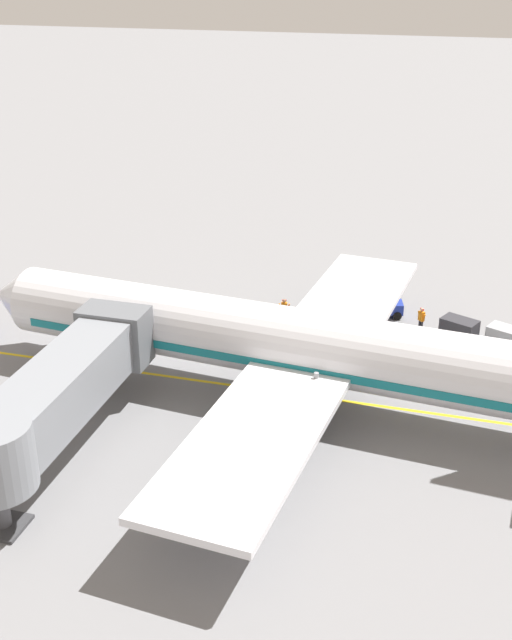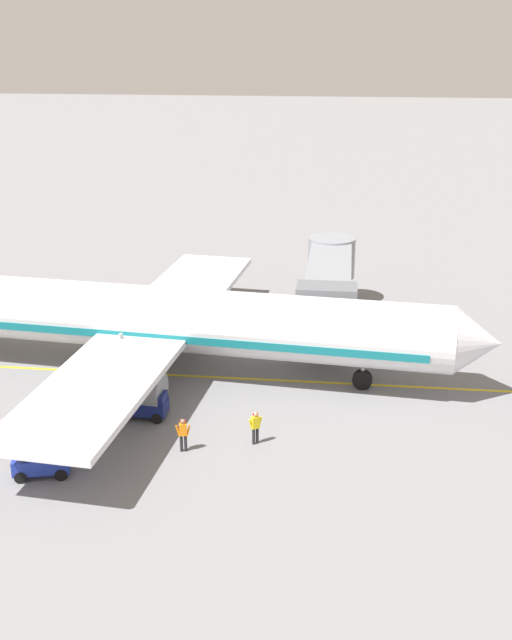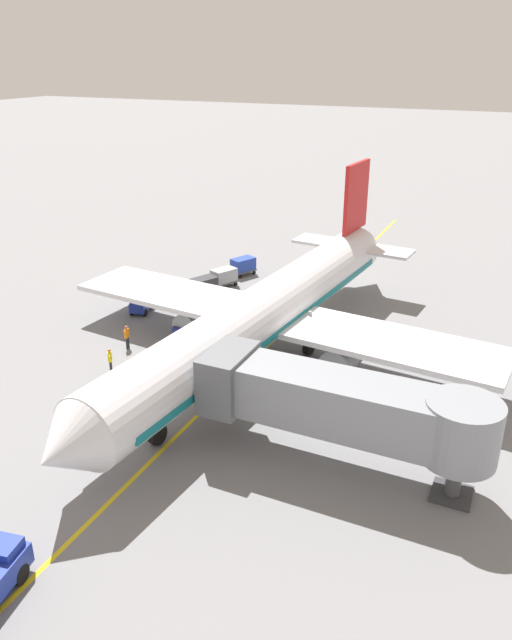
{
  "view_description": "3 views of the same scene",
  "coord_description": "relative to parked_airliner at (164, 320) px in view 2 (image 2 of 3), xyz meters",
  "views": [
    {
      "loc": [
        -36.68,
        -8.6,
        21.67
      ],
      "look_at": [
        2.27,
        2.42,
        3.01
      ],
      "focal_mm": 45.29,
      "sensor_mm": 36.0,
      "label": 1
    },
    {
      "loc": [
        41.06,
        9.6,
        18.93
      ],
      "look_at": [
        -3.47,
        4.41,
        2.33
      ],
      "focal_mm": 44.42,
      "sensor_mm": 36.0,
      "label": 2
    },
    {
      "loc": [
        -15.22,
        32.68,
        18.58
      ],
      "look_at": [
        -0.3,
        0.56,
        3.04
      ],
      "focal_mm": 34.33,
      "sensor_mm": 36.0,
      "label": 3
    }
  ],
  "objects": [
    {
      "name": "ground_plane",
      "position": [
        0.53,
        0.58,
        -3.19
      ],
      "size": [
        400.0,
        400.0,
        0.0
      ],
      "primitive_type": "plane",
      "color": "slate"
    },
    {
      "name": "gate_lead_in_line",
      "position": [
        0.53,
        0.58,
        -3.18
      ],
      "size": [
        0.24,
        80.0,
        0.01
      ],
      "primitive_type": "cube",
      "color": "gold",
      "rests_on": "ground"
    },
    {
      "name": "parked_airliner",
      "position": [
        0.0,
        0.0,
        0.0
      ],
      "size": [
        30.35,
        37.35,
        10.63
      ],
      "color": "silver",
      "rests_on": "ground"
    },
    {
      "name": "jet_bridge",
      "position": [
        -7.96,
        9.22,
        0.27
      ],
      "size": [
        14.06,
        3.5,
        4.98
      ],
      "color": "gray",
      "rests_on": "ground"
    },
    {
      "name": "baggage_tug_lead",
      "position": [
        5.88,
        0.24,
        -2.47
      ],
      "size": [
        1.39,
        2.56,
        1.62
      ],
      "color": "navy",
      "rests_on": "ground"
    },
    {
      "name": "baggage_tug_trailing",
      "position": [
        11.9,
        -2.86,
        -2.47
      ],
      "size": [
        1.8,
        2.72,
        1.62
      ],
      "color": "#1E339E",
      "rests_on": "ground"
    },
    {
      "name": "ground_crew_wing_walker",
      "position": [
        7.95,
        6.23,
        -2.23
      ],
      "size": [
        0.48,
        0.65,
        1.69
      ],
      "color": "#232328",
      "rests_on": "ground"
    },
    {
      "name": "ground_crew_loader",
      "position": [
        9.06,
        2.93,
        -2.23
      ],
      "size": [
        0.31,
        0.73,
        1.69
      ],
      "color": "#232328",
      "rests_on": "ground"
    },
    {
      "name": "ground_crew_marshaller",
      "position": [
        10.03,
        -5.53,
        -2.23
      ],
      "size": [
        0.59,
        0.56,
        1.69
      ],
      "color": "#232328",
      "rests_on": "ground"
    }
  ]
}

